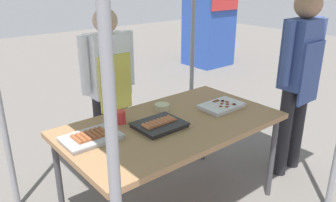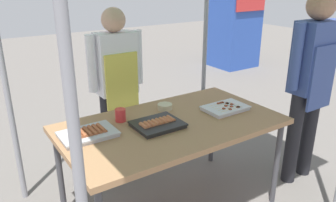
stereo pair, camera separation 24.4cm
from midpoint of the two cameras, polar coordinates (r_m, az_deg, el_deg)
name	(u,v)px [view 2 (the right image)]	position (r m, az deg, el deg)	size (l,w,h in m)	color
stall_table	(172,129)	(2.48, 3.46, -4.78)	(1.60, 0.90, 0.75)	#9E724C
tray_grilled_sausages	(158,124)	(2.38, 1.16, -4.00)	(0.33, 0.28, 0.05)	black
tray_meat_skewers	(225,108)	(2.73, 12.21, -1.21)	(0.34, 0.23, 0.04)	silver
tray_pork_links	(88,134)	(2.27, -10.42, -5.52)	(0.36, 0.25, 0.05)	#ADADB2
condiment_bowl	(165,107)	(2.67, 2.06, -1.02)	(0.12, 0.12, 0.05)	#BFB28C
drink_cup_near_edge	(120,115)	(2.46, -5.25, -2.44)	(0.08, 0.08, 0.09)	red
vendor_woman	(117,80)	(3.00, -6.35, 3.57)	(0.52, 0.22, 1.51)	black
customer_nearby	(311,75)	(3.09, 25.12, 3.99)	(0.52, 0.23, 1.65)	black
neighbor_stall_right	(234,25)	(6.98, 12.12, 12.41)	(0.80, 0.79, 1.63)	#2D51B2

